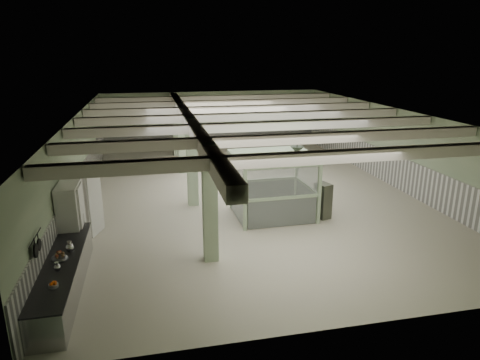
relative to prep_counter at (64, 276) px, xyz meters
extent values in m
plane|color=beige|center=(6.54, 7.00, -0.46)|extent=(20.00, 20.00, 0.00)
cube|color=white|center=(6.54, 7.00, 3.14)|extent=(14.00, 20.00, 0.02)
cube|color=#B0C29B|center=(6.54, 17.00, 1.34)|extent=(14.00, 0.02, 3.60)
cube|color=#B0C29B|center=(6.54, -3.00, 1.34)|extent=(14.00, 0.02, 3.60)
cube|color=#B0C29B|center=(-0.46, 7.00, 1.34)|extent=(0.02, 20.00, 3.60)
cube|color=#B0C29B|center=(13.54, 7.00, 1.34)|extent=(0.02, 20.00, 3.60)
cube|color=silver|center=(-0.43, 7.00, 0.29)|extent=(0.05, 19.90, 1.50)
cube|color=silver|center=(13.52, 7.00, 0.29)|extent=(0.05, 19.90, 1.50)
cube|color=silver|center=(6.54, 16.97, 0.29)|extent=(13.90, 0.05, 1.50)
cube|color=silver|center=(4.04, 7.00, 2.92)|extent=(0.45, 19.90, 0.40)
cube|color=silver|center=(6.54, -0.50, 2.96)|extent=(13.90, 0.35, 0.32)
cube|color=silver|center=(6.54, 2.00, 2.96)|extent=(13.90, 0.35, 0.32)
cube|color=silver|center=(6.54, 4.50, 2.96)|extent=(13.90, 0.35, 0.32)
cube|color=silver|center=(6.54, 7.00, 2.96)|extent=(13.90, 0.35, 0.32)
cube|color=silver|center=(6.54, 9.50, 2.96)|extent=(13.90, 0.35, 0.32)
cube|color=silver|center=(6.54, 12.00, 2.96)|extent=(13.90, 0.35, 0.32)
cube|color=silver|center=(6.54, 14.50, 2.96)|extent=(13.90, 0.35, 0.32)
cube|color=#B4CDA5|center=(4.04, 1.00, 1.34)|extent=(0.42, 0.42, 3.60)
cube|color=#B4CDA5|center=(4.04, 6.00, 1.34)|extent=(0.42, 0.42, 3.60)
cube|color=#B4CDA5|center=(4.04, 11.00, 1.34)|extent=(0.42, 0.42, 3.60)
cube|color=#B4CDA5|center=(4.04, 15.00, 1.34)|extent=(0.42, 0.42, 3.60)
cylinder|color=black|center=(-0.39, -0.60, 1.39)|extent=(0.02, 1.20, 0.02)
cone|color=#2E3D2E|center=(7.04, 2.00, 2.59)|extent=(0.44, 0.44, 0.22)
cone|color=#2E3D2E|center=(7.04, 7.50, 2.59)|extent=(0.44, 0.44, 0.22)
cone|color=#2E3D2E|center=(7.04, 12.50, 2.59)|extent=(0.44, 0.44, 0.22)
cube|color=#A9A9AD|center=(0.00, 0.00, -0.02)|extent=(0.84, 5.01, 0.88)
cube|color=black|center=(0.00, 0.00, 0.43)|extent=(0.88, 5.05, 0.04)
cylinder|color=#B2B2B7|center=(0.06, -1.36, 0.48)|extent=(0.28, 0.28, 0.08)
cylinder|color=black|center=(-0.34, -0.86, 1.17)|extent=(0.05, 0.34, 0.34)
cylinder|color=black|center=(-0.34, -0.53, 1.17)|extent=(0.04, 0.29, 0.29)
cube|color=silver|center=(-0.11, 3.00, 0.67)|extent=(0.62, 2.46, 2.26)
cube|color=silver|center=(0.23, 2.44, 0.67)|extent=(0.06, 0.92, 2.16)
cube|color=silver|center=(0.35, 3.67, 0.67)|extent=(0.37, 0.89, 2.16)
cube|color=silver|center=(0.27, 2.44, 0.67)|extent=(0.02, 0.05, 0.30)
cube|color=silver|center=(0.27, 3.56, 0.67)|extent=(0.02, 0.05, 0.30)
cube|color=#A5C19A|center=(5.54, 2.91, 0.69)|extent=(0.12, 0.12, 2.30)
cube|color=#A5C19A|center=(5.49, 5.22, 0.69)|extent=(0.12, 0.12, 2.30)
cube|color=#A5C19A|center=(8.30, 2.97, 0.69)|extent=(0.12, 0.12, 2.30)
cube|color=#A5C19A|center=(8.26, 5.27, 0.69)|extent=(0.12, 0.12, 2.30)
cube|color=#A5C19A|center=(6.90, 4.09, 1.90)|extent=(3.06, 2.61, 0.12)
cube|color=silver|center=(6.92, 2.94, 0.09)|extent=(2.56, 0.11, 1.05)
cube|color=silver|center=(6.92, 2.94, 1.32)|extent=(2.56, 0.11, 1.22)
cube|color=silver|center=(6.88, 5.24, 0.09)|extent=(2.56, 0.11, 1.05)
cube|color=silver|center=(6.88, 5.24, 1.32)|extent=(2.56, 0.11, 1.22)
cube|color=silver|center=(5.52, 4.06, 0.09)|extent=(0.10, 2.10, 1.05)
cube|color=silver|center=(5.52, 4.06, 1.32)|extent=(0.10, 2.10, 1.22)
cube|color=silver|center=(8.28, 4.12, 0.09)|extent=(0.10, 2.10, 1.05)
cube|color=silver|center=(8.28, 4.12, 1.32)|extent=(0.10, 2.10, 1.22)
cube|color=#4E5244|center=(8.69, 3.52, 0.21)|extent=(0.60, 0.72, 1.35)
camera|label=1|loc=(2.41, -10.74, 5.64)|focal=32.00mm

